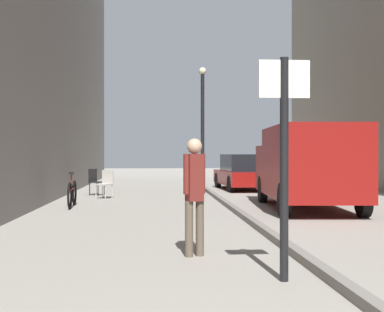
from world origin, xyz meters
The scene contains 10 objects.
ground_plane centered at (0.00, 12.00, 0.00)m, with size 80.00×80.00×0.00m, color gray.
kerb_strip centered at (1.58, 12.00, 0.06)m, with size 0.16×40.00×0.12m, color slate.
pedestrian_main_foreground centered at (0.12, 6.40, 0.98)m, with size 0.32×0.25×1.70m.
delivery_van centered at (3.60, 12.76, 1.19)m, with size 2.43×5.60×2.18m.
parked_car centered at (3.18, 20.40, 0.71)m, with size 2.03×4.29×1.45m.
street_sign_post centered at (1.05, 4.84, 1.55)m, with size 0.60×0.10×2.60m.
lamp_post centered at (1.35, 18.91, 2.72)m, with size 0.28×0.28×4.76m.
bicycle_leaning centered at (-2.74, 13.61, 0.38)m, with size 0.12×1.77×0.98m.
cafe_chair_near_window centered at (-2.57, 17.81, 0.55)m, with size 0.61×0.61×0.94m.
cafe_chair_by_doorway centered at (-2.07, 16.39, 0.55)m, with size 0.60×0.60×0.94m.
Camera 1 is at (-0.45, -1.24, 1.49)m, focal length 49.81 mm.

